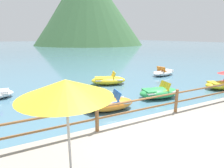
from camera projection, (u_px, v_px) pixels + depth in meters
ground_plane at (37, 52)px, 40.00m from camera, size 200.00×200.00×0.00m
dock_railing at (141, 106)px, 6.54m from camera, size 23.92×0.12×0.95m
beach_umbrella at (66, 90)px, 3.23m from camera, size 1.70×1.70×2.24m
pedal_boat_0 at (164, 72)px, 16.28m from camera, size 2.66×1.63×0.83m
pedal_boat_1 at (159, 92)px, 10.31m from camera, size 2.48×1.51×0.91m
pedal_boat_4 at (108, 80)px, 13.28m from camera, size 2.74×2.04×0.88m
pedal_boat_6 at (109, 104)px, 8.61m from camera, size 2.45×1.39×0.89m
pedal_boat_7 at (224, 83)px, 12.04m from camera, size 2.73×1.95×1.23m
cliff_headland at (84, 9)px, 72.53m from camera, size 42.93×42.93×29.70m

